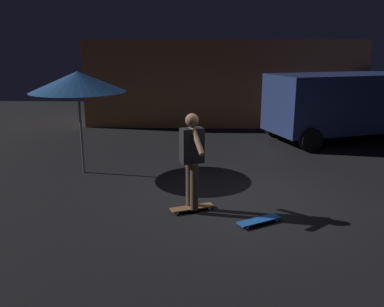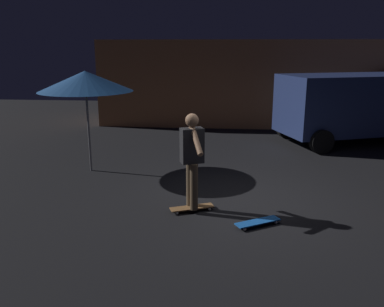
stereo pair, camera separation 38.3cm
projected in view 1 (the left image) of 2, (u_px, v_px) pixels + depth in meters
The scene contains 7 objects.
ground_plane at pixel (239, 200), 7.62m from camera, with size 28.00×28.00×0.00m, color black.
low_building at pixel (222, 81), 15.48m from camera, with size 9.86×3.23×3.05m.
parked_van at pixel (344, 103), 12.28m from camera, with size 4.97×3.48×2.03m.
patio_umbrella at pixel (78, 82), 8.78m from camera, with size 2.10×2.10×2.30m.
skateboard_ridden at pixel (192, 208), 7.12m from camera, with size 0.80×0.49×0.07m.
skateboard_spare at pixel (259, 220), 6.60m from camera, with size 0.77×0.57×0.07m.
skater at pixel (192, 154), 6.86m from camera, with size 0.46×0.94×1.67m.
Camera 1 is at (-0.64, -7.16, 2.81)m, focal length 37.64 mm.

